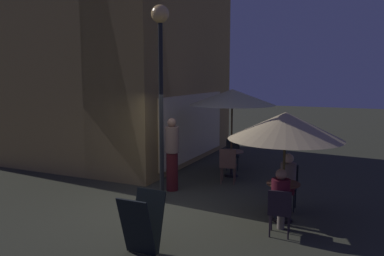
{
  "coord_description": "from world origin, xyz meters",
  "views": [
    {
      "loc": [
        -7.09,
        -3.9,
        2.93
      ],
      "look_at": [
        1.19,
        -0.18,
        1.68
      ],
      "focal_mm": 36.05,
      "sensor_mm": 36.0,
      "label": 1
    }
  ],
  "objects_px": {
    "patio_umbrella_1": "(232,97)",
    "cafe_chair_0": "(288,182)",
    "cafe_chair_1": "(280,209)",
    "patron_standing_2": "(172,154)",
    "cafe_chair_2": "(228,163)",
    "patron_seated_1": "(281,197)",
    "patio_umbrella_0": "(285,126)",
    "patron_seated_0": "(288,178)",
    "cafe_table_0": "(283,195)",
    "menu_sandwich_board": "(142,224)",
    "cafe_table_1": "(231,158)",
    "cafe_chair_3": "(233,152)",
    "street_lamp_near_corner": "(161,55)"
  },
  "relations": [
    {
      "from": "patio_umbrella_1",
      "to": "cafe_chair_0",
      "type": "relative_size",
      "value": 2.62
    },
    {
      "from": "cafe_chair_1",
      "to": "patron_standing_2",
      "type": "distance_m",
      "value": 3.57
    },
    {
      "from": "cafe_chair_2",
      "to": "patron_seated_1",
      "type": "distance_m",
      "value": 3.38
    },
    {
      "from": "patron_standing_2",
      "to": "patio_umbrella_0",
      "type": "bearing_deg",
      "value": -167.23
    },
    {
      "from": "patron_seated_0",
      "to": "patron_seated_1",
      "type": "bearing_deg",
      "value": 2.04
    },
    {
      "from": "cafe_table_0",
      "to": "patio_umbrella_0",
      "type": "height_order",
      "value": "patio_umbrella_0"
    },
    {
      "from": "menu_sandwich_board",
      "to": "patio_umbrella_0",
      "type": "xyz_separation_m",
      "value": [
        2.41,
        -1.82,
        1.42
      ]
    },
    {
      "from": "cafe_table_1",
      "to": "patio_umbrella_1",
      "type": "xyz_separation_m",
      "value": [
        0.0,
        -0.0,
        1.76
      ]
    },
    {
      "from": "patron_seated_1",
      "to": "cafe_chair_3",
      "type": "bearing_deg",
      "value": 21.4
    },
    {
      "from": "cafe_chair_0",
      "to": "patron_seated_1",
      "type": "relative_size",
      "value": 0.77
    },
    {
      "from": "patio_umbrella_0",
      "to": "patio_umbrella_1",
      "type": "bearing_deg",
      "value": 35.47
    },
    {
      "from": "cafe_chair_1",
      "to": "cafe_chair_3",
      "type": "xyz_separation_m",
      "value": [
        4.52,
        2.38,
        0.02
      ]
    },
    {
      "from": "cafe_chair_0",
      "to": "cafe_chair_3",
      "type": "xyz_separation_m",
      "value": [
        2.89,
        2.24,
        -0.03
      ]
    },
    {
      "from": "patio_umbrella_1",
      "to": "patron_standing_2",
      "type": "distance_m",
      "value": 2.55
    },
    {
      "from": "cafe_chair_2",
      "to": "cafe_chair_0",
      "type": "bearing_deg",
      "value": -136.62
    },
    {
      "from": "cafe_chair_1",
      "to": "patron_seated_1",
      "type": "height_order",
      "value": "patron_seated_1"
    },
    {
      "from": "patio_umbrella_0",
      "to": "patron_standing_2",
      "type": "relative_size",
      "value": 1.21
    },
    {
      "from": "patron_standing_2",
      "to": "cafe_chair_1",
      "type": "bearing_deg",
      "value": -179.45
    },
    {
      "from": "patron_standing_2",
      "to": "cafe_chair_3",
      "type": "bearing_deg",
      "value": -74.08
    },
    {
      "from": "cafe_chair_2",
      "to": "menu_sandwich_board",
      "type": "bearing_deg",
      "value": 168.59
    },
    {
      "from": "cafe_chair_0",
      "to": "cafe_chair_1",
      "type": "bearing_deg",
      "value": 2.04
    },
    {
      "from": "cafe_chair_0",
      "to": "cafe_chair_3",
      "type": "height_order",
      "value": "cafe_chair_0"
    },
    {
      "from": "cafe_chair_2",
      "to": "cafe_chair_3",
      "type": "height_order",
      "value": "cafe_chair_2"
    },
    {
      "from": "patron_seated_1",
      "to": "street_lamp_near_corner",
      "type": "bearing_deg",
      "value": 69.29
    },
    {
      "from": "cafe_chair_0",
      "to": "cafe_chair_2",
      "type": "relative_size",
      "value": 0.99
    },
    {
      "from": "cafe_chair_1",
      "to": "cafe_chair_2",
      "type": "height_order",
      "value": "cafe_chair_2"
    },
    {
      "from": "cafe_chair_3",
      "to": "patron_standing_2",
      "type": "xyz_separation_m",
      "value": [
        -2.77,
        0.7,
        0.4
      ]
    },
    {
      "from": "cafe_table_0",
      "to": "patron_seated_1",
      "type": "relative_size",
      "value": 0.63
    },
    {
      "from": "cafe_table_1",
      "to": "cafe_chair_1",
      "type": "xyz_separation_m",
      "value": [
        -3.7,
        -2.15,
        -0.01
      ]
    },
    {
      "from": "cafe_chair_2",
      "to": "patron_standing_2",
      "type": "distance_m",
      "value": 1.63
    },
    {
      "from": "patio_umbrella_1",
      "to": "patron_standing_2",
      "type": "relative_size",
      "value": 1.36
    },
    {
      "from": "cafe_table_0",
      "to": "patron_standing_2",
      "type": "relative_size",
      "value": 0.42
    },
    {
      "from": "cafe_chair_0",
      "to": "patron_standing_2",
      "type": "relative_size",
      "value": 0.52
    },
    {
      "from": "cafe_table_0",
      "to": "cafe_chair_2",
      "type": "xyz_separation_m",
      "value": [
        2.07,
        1.88,
        0.04
      ]
    },
    {
      "from": "cafe_chair_1",
      "to": "patron_seated_0",
      "type": "height_order",
      "value": "patron_seated_0"
    },
    {
      "from": "patron_standing_2",
      "to": "street_lamp_near_corner",
      "type": "bearing_deg",
      "value": 132.7
    },
    {
      "from": "cafe_table_0",
      "to": "street_lamp_near_corner",
      "type": "bearing_deg",
      "value": 89.54
    },
    {
      "from": "patio_umbrella_0",
      "to": "patron_seated_1",
      "type": "relative_size",
      "value": 1.81
    },
    {
      "from": "street_lamp_near_corner",
      "to": "cafe_chair_3",
      "type": "relative_size",
      "value": 4.8
    },
    {
      "from": "cafe_chair_1",
      "to": "patio_umbrella_0",
      "type": "bearing_deg",
      "value": 0.0
    },
    {
      "from": "cafe_table_1",
      "to": "patron_seated_1",
      "type": "xyz_separation_m",
      "value": [
        -3.56,
        -2.14,
        0.17
      ]
    },
    {
      "from": "cafe_chair_0",
      "to": "patron_standing_2",
      "type": "distance_m",
      "value": 2.97
    },
    {
      "from": "cafe_table_1",
      "to": "patio_umbrella_0",
      "type": "distance_m",
      "value": 3.8
    },
    {
      "from": "cafe_chair_2",
      "to": "patron_standing_2",
      "type": "xyz_separation_m",
      "value": [
        -1.14,
        1.11,
        0.37
      ]
    },
    {
      "from": "cafe_table_0",
      "to": "patio_umbrella_1",
      "type": "distance_m",
      "value": 3.95
    },
    {
      "from": "menu_sandwich_board",
      "to": "patron_standing_2",
      "type": "xyz_separation_m",
      "value": [
        3.34,
        1.16,
        0.43
      ]
    },
    {
      "from": "patio_umbrella_0",
      "to": "patron_seated_0",
      "type": "distance_m",
      "value": 1.4
    },
    {
      "from": "menu_sandwich_board",
      "to": "cafe_chair_0",
      "type": "relative_size",
      "value": 1.03
    },
    {
      "from": "cafe_table_1",
      "to": "cafe_chair_0",
      "type": "distance_m",
      "value": 2.89
    },
    {
      "from": "street_lamp_near_corner",
      "to": "patron_standing_2",
      "type": "height_order",
      "value": "street_lamp_near_corner"
    }
  ]
}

